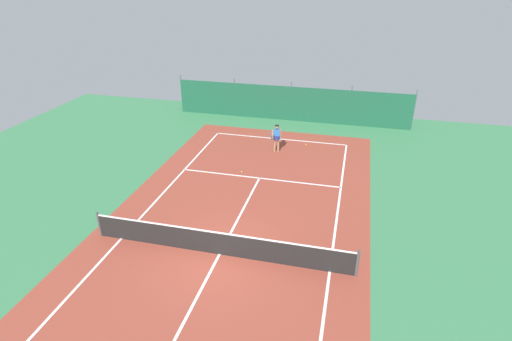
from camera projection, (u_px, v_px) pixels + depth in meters
ground_plane at (220, 254)px, 15.47m from camera, size 36.00×36.00×0.00m
court_surface at (220, 254)px, 15.47m from camera, size 11.02×26.60×0.01m
tennis_net at (219, 243)px, 15.24m from camera, size 10.12×0.10×1.10m
back_fence at (291, 109)px, 29.13m from camera, size 16.30×0.98×2.70m
tennis_player at (277, 136)px, 23.63m from camera, size 0.63×0.80×1.64m
tennis_ball_near_player at (207, 172)px, 21.59m from camera, size 0.07×0.07×0.07m
tennis_ball_midcourt at (306, 145)px, 24.94m from camera, size 0.07×0.07×0.07m
tennis_ball_by_sideline at (242, 172)px, 21.63m from camera, size 0.07×0.07×0.07m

